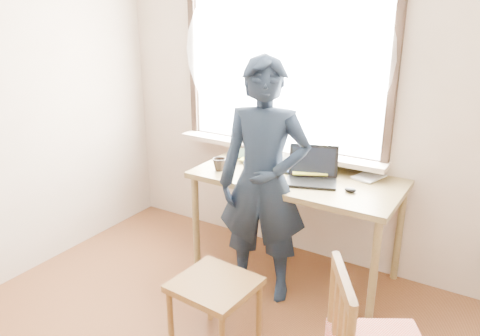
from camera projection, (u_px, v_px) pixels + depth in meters
The scene contains 12 objects.
room_shell at pixel (149, 103), 2.21m from camera, with size 3.52×4.02×2.61m.
desk at pixel (297, 186), 3.58m from camera, with size 1.56×0.78×0.84m.
laptop at pixel (312, 173), 3.45m from camera, with size 0.44×0.40×0.25m.
mug_white at pixel (287, 161), 3.72m from camera, with size 0.13×0.13×0.10m, color white.
mug_dark at pixel (219, 164), 3.65m from camera, with size 0.11×0.11×0.10m, color black.
mouse at pixel (350, 190), 3.25m from camera, with size 0.08×0.06×0.03m, color black.
desk_clutter at pixel (273, 160), 3.83m from camera, with size 0.81×0.51×0.05m.
book_a at pixel (263, 158), 3.91m from camera, with size 0.19×0.26×0.02m, color white.
book_b at pixel (359, 174), 3.57m from camera, with size 0.17×0.23×0.02m, color white.
picture_frame at pixel (241, 154), 3.89m from camera, with size 0.14×0.06×0.11m.
work_chair at pixel (215, 292), 2.87m from camera, with size 0.50×0.48×0.48m.
person at pixel (264, 183), 3.29m from camera, with size 0.65×0.42×1.77m, color black.
Camera 1 is at (1.49, -1.43, 2.09)m, focal length 35.00 mm.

